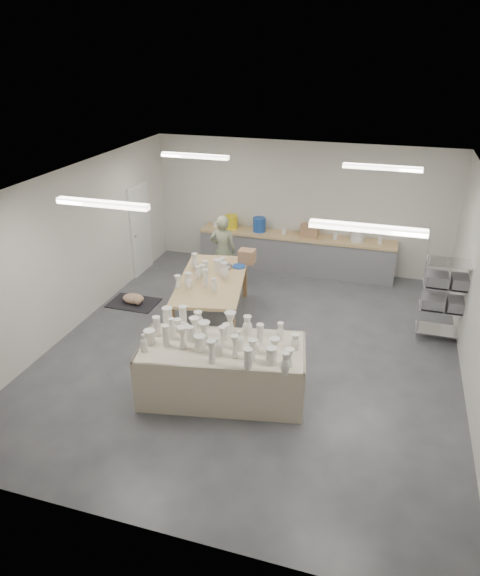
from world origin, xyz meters
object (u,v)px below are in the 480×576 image
(potter, at_px, (223,251))
(drying_table, at_px, (222,369))
(work_table, at_px, (214,277))
(red_stool, at_px, (227,269))

(potter, bearing_deg, drying_table, 105.01)
(work_table, relative_size, red_stool, 6.51)
(work_table, xyz_separation_m, red_stool, (-0.35, 1.83, -0.62))
(potter, bearing_deg, red_stool, -93.38)
(drying_table, height_order, work_table, work_table)
(drying_table, distance_m, red_stool, 4.31)
(drying_table, xyz_separation_m, red_stool, (-1.28, 4.11, -0.20))
(potter, relative_size, red_stool, 4.10)
(potter, height_order, red_stool, potter)
(work_table, bearing_deg, red_stool, 89.73)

